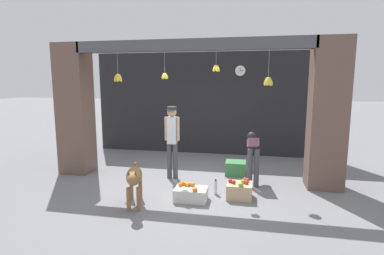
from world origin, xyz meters
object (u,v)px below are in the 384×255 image
(worker_stooping, at_px, (253,152))
(fruit_crate_apples, at_px, (239,190))
(dog, at_px, (134,178))
(shopkeeper, at_px, (172,137))
(water_bottle, at_px, (216,187))
(wall_clock, at_px, (240,71))
(produce_box_green, at_px, (236,168))
(fruit_crate_oranges, at_px, (191,194))

(worker_stooping, distance_m, fruit_crate_apples, 1.08)
(dog, relative_size, worker_stooping, 0.93)
(shopkeeper, xyz_separation_m, fruit_crate_apples, (1.55, -0.89, -0.81))
(water_bottle, relative_size, wall_clock, 0.95)
(shopkeeper, height_order, fruit_crate_apples, shopkeeper)
(produce_box_green, xyz_separation_m, water_bottle, (-0.32, -1.33, -0.02))
(worker_stooping, bearing_deg, dog, -145.63)
(water_bottle, bearing_deg, shopkeeper, 144.16)
(worker_stooping, distance_m, fruit_crate_oranges, 1.73)
(shopkeeper, height_order, fruit_crate_oranges, shopkeeper)
(shopkeeper, relative_size, wall_clock, 5.24)
(fruit_crate_oranges, bearing_deg, dog, -154.46)
(dog, bearing_deg, worker_stooping, 111.09)
(shopkeeper, relative_size, water_bottle, 5.53)
(dog, xyz_separation_m, fruit_crate_oranges, (0.93, 0.44, -0.39))
(produce_box_green, distance_m, water_bottle, 1.37)
(dog, xyz_separation_m, shopkeeper, (0.26, 1.63, 0.45))
(fruit_crate_oranges, distance_m, water_bottle, 0.58)
(shopkeeper, height_order, wall_clock, wall_clock)
(shopkeeper, height_order, water_bottle, shopkeeper)
(shopkeeper, height_order, worker_stooping, shopkeeper)
(fruit_crate_oranges, distance_m, fruit_crate_apples, 0.93)
(worker_stooping, xyz_separation_m, fruit_crate_apples, (-0.23, -0.90, -0.55))
(shopkeeper, bearing_deg, worker_stooping, 178.88)
(worker_stooping, height_order, produce_box_green, worker_stooping)
(fruit_crate_oranges, distance_m, produce_box_green, 1.89)
(worker_stooping, xyz_separation_m, water_bottle, (-0.70, -0.78, -0.57))
(dog, distance_m, fruit_crate_oranges, 1.10)
(shopkeeper, distance_m, fruit_crate_oranges, 1.60)
(fruit_crate_apples, bearing_deg, shopkeeper, 150.02)
(shopkeeper, xyz_separation_m, water_bottle, (1.08, -0.78, -0.83))
(fruit_crate_apples, bearing_deg, water_bottle, 166.52)
(dog, bearing_deg, shopkeeper, 153.43)
(worker_stooping, distance_m, wall_clock, 3.11)
(produce_box_green, bearing_deg, water_bottle, -103.63)
(fruit_crate_apples, xyz_separation_m, water_bottle, (-0.47, 0.11, -0.02))
(shopkeeper, relative_size, fruit_crate_apples, 3.49)
(fruit_crate_oranges, height_order, wall_clock, wall_clock)
(worker_stooping, relative_size, fruit_crate_apples, 2.25)
(dog, height_order, worker_stooping, worker_stooping)
(shopkeeper, relative_size, worker_stooping, 1.55)
(produce_box_green, relative_size, water_bottle, 1.59)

